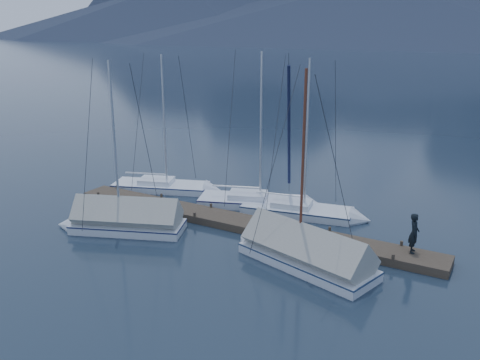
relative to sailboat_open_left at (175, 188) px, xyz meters
The scene contains 9 objects.
ground 7.43m from the sailboat_open_left, 39.76° to the right, with size 1000.00×1000.00×0.00m, color black.
dock 6.34m from the sailboat_open_left, 25.72° to the right, with size 18.00×1.50×0.54m.
mooring_posts 5.89m from the sailboat_open_left, 27.83° to the right, with size 15.12×1.52×0.35m.
sailboat_open_left is the anchor object (origin of this frame).
sailboat_open_mid 5.66m from the sailboat_open_left, ahead, with size 6.55×3.79×8.35m.
sailboat_open_right 8.10m from the sailboat_open_left, ahead, with size 6.34×2.94×8.11m.
sailboat_covered_near 10.56m from the sailboat_open_left, 27.21° to the right, with size 6.55×3.53×8.15m.
sailboat_covered_far 5.94m from the sailboat_open_left, 78.16° to the right, with size 6.03×3.69×8.12m.
person 13.48m from the sailboat_open_left, 10.61° to the right, with size 0.58×0.38×1.58m, color black.
Camera 1 is at (10.55, -16.63, 8.73)m, focal length 38.00 mm.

